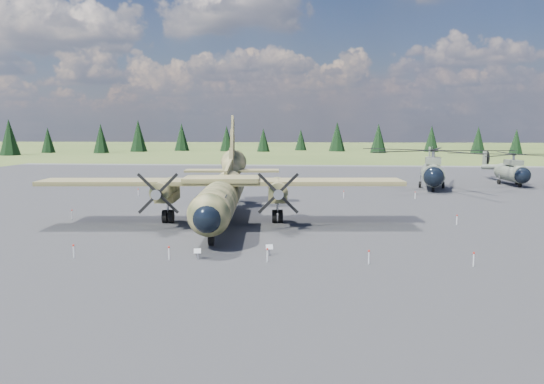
{
  "coord_description": "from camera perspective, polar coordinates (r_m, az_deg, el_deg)",
  "views": [
    {
      "loc": [
        4.87,
        -44.32,
        7.99
      ],
      "look_at": [
        0.98,
        2.0,
        2.35
      ],
      "focal_mm": 35.0,
      "sensor_mm": 36.0,
      "label": 1
    }
  ],
  "objects": [
    {
      "name": "apron",
      "position": [
        55.12,
        -0.32,
        -1.41
      ],
      "size": [
        120.0,
        120.0,
        0.04
      ],
      "primitive_type": "cube",
      "color": "#58595D",
      "rests_on": "ground"
    },
    {
      "name": "treeline",
      "position": [
        41.43,
        1.75,
        2.4
      ],
      "size": [
        289.5,
        292.72,
        10.92
      ],
      "color": "black",
      "rests_on": "ground"
    },
    {
      "name": "helicopter_near",
      "position": [
        72.2,
        16.91,
        3.23
      ],
      "size": [
        23.76,
        25.65,
        5.24
      ],
      "rotation": [
        0.0,
        0.0,
        -0.17
      ],
      "color": "slate",
      "rests_on": "ground"
    },
    {
      "name": "helicopter_mid",
      "position": [
        81.0,
        24.41,
        2.9
      ],
      "size": [
        18.52,
        21.23,
        4.47
      ],
      "rotation": [
        0.0,
        0.0,
        0.06
      ],
      "color": "slate",
      "rests_on": "ground"
    },
    {
      "name": "info_placard_right",
      "position": [
        33.5,
        -0.29,
        -6.05
      ],
      "size": [
        0.48,
        0.31,
        0.7
      ],
      "rotation": [
        0.0,
        0.0,
        0.29
      ],
      "color": "gray",
      "rests_on": "ground"
    },
    {
      "name": "ground",
      "position": [
        45.29,
        -1.45,
        -3.24
      ],
      "size": [
        500.0,
        500.0,
        0.0
      ],
      "primitive_type": "plane",
      "color": "#56642C",
      "rests_on": "ground"
    },
    {
      "name": "barrier_fence",
      "position": [
        45.18,
        -2.04,
        -2.61
      ],
      "size": [
        33.12,
        29.62,
        0.85
      ],
      "color": "silver",
      "rests_on": "ground"
    },
    {
      "name": "info_placard_left",
      "position": [
        32.81,
        -8.02,
        -6.43
      ],
      "size": [
        0.46,
        0.27,
        0.68
      ],
      "rotation": [
        0.0,
        0.0,
        0.2
      ],
      "color": "gray",
      "rests_on": "ground"
    },
    {
      "name": "transport_plane",
      "position": [
        45.17,
        -5.28,
        0.34
      ],
      "size": [
        29.97,
        27.14,
        9.86
      ],
      "rotation": [
        0.0,
        0.0,
        0.09
      ],
      "color": "#2F371D",
      "rests_on": "ground"
    }
  ]
}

